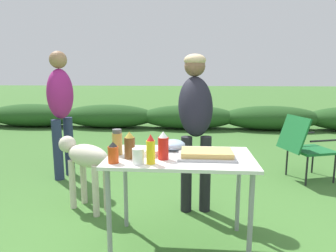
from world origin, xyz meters
name	(u,v)px	position (x,y,z in m)	size (l,w,h in m)	color
ground_plane	(180,245)	(0.00, 0.00, 0.00)	(60.00, 60.00, 0.00)	#3D6B2D
shrub_hedge	(188,117)	(0.00, 5.14, 0.29)	(14.40, 0.90, 0.58)	#234C1E
folding_table	(180,166)	(0.00, 0.00, 0.66)	(1.10, 0.64, 0.74)	silver
food_tray	(207,154)	(0.20, -0.03, 0.77)	(0.43, 0.27, 0.06)	#9E9EA3
plate_stack	(152,151)	(-0.22, 0.04, 0.76)	(0.21, 0.21, 0.05)	white
mixing_bowl	(173,145)	(-0.07, 0.18, 0.78)	(0.20, 0.20, 0.08)	#99B2CC
paper_cup_stack	(138,156)	(-0.28, -0.22, 0.80)	(0.08, 0.08, 0.11)	white
mustard_bottle	(151,150)	(-0.20, -0.21, 0.84)	(0.06, 0.06, 0.21)	yellow
ketchup_bottle	(163,146)	(-0.12, -0.09, 0.84)	(0.08, 0.08, 0.21)	red
spice_jar	(117,142)	(-0.49, 0.01, 0.84)	(0.08, 0.08, 0.20)	#B2893D
beer_bottle	(130,146)	(-0.37, -0.09, 0.84)	(0.08, 0.08, 0.20)	brown
hot_sauce_bottle	(113,153)	(-0.46, -0.21, 0.81)	(0.07, 0.07, 0.15)	#CC4214
standing_person_in_dark_puffer	(195,113)	(0.12, 0.74, 0.97)	(0.38, 0.49, 1.55)	black
standing_person_in_red_jacket	(61,103)	(-1.58, 1.49, 0.98)	(0.38, 0.45, 1.63)	#232D4C
dog	(85,160)	(-0.97, 0.60, 0.51)	(0.73, 0.46, 0.72)	beige
camp_chair_green_behind_table	(304,144)	(1.52, 1.63, 0.47)	(0.70, 0.62, 0.83)	#19602D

